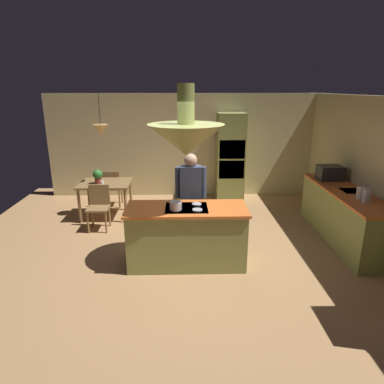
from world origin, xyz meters
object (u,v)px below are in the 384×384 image
at_px(chair_by_back_wall, 112,186).
at_px(canister_sugar, 361,193).
at_px(kitchen_island, 187,236).
at_px(potted_plant_on_table, 98,176).
at_px(microwave_on_counter, 330,173).
at_px(dining_table, 105,187).
at_px(cooking_pot_on_cooktop, 176,206).
at_px(person_at_island, 191,194).
at_px(oven_tower, 230,157).
at_px(chair_facing_island, 99,204).
at_px(cup_on_table, 102,183).
at_px(canister_flour, 366,196).

relative_size(chair_by_back_wall, canister_sugar, 4.21).
bearing_deg(kitchen_island, potted_plant_on_table, 132.01).
relative_size(potted_plant_on_table, microwave_on_counter, 0.65).
bearing_deg(dining_table, cooking_pot_on_cooktop, -55.37).
bearing_deg(person_at_island, oven_tower, 68.48).
xyz_separation_m(oven_tower, potted_plant_on_table, (-2.92, -1.22, -0.13)).
bearing_deg(oven_tower, person_at_island, -111.52).
bearing_deg(person_at_island, dining_table, 140.95).
height_order(chair_facing_island, potted_plant_on_table, potted_plant_on_table).
xyz_separation_m(kitchen_island, potted_plant_on_table, (-1.82, 2.02, 0.45)).
distance_m(oven_tower, microwave_on_counter, 2.42).
bearing_deg(oven_tower, cup_on_table, -154.24).
height_order(kitchen_island, microwave_on_counter, microwave_on_counter).
bearing_deg(cooking_pot_on_cooktop, chair_facing_island, 134.20).
distance_m(potted_plant_on_table, microwave_on_counter, 4.68).
bearing_deg(canister_flour, oven_tower, 119.50).
xyz_separation_m(person_at_island, canister_sugar, (2.76, -0.31, 0.10)).
height_order(dining_table, cup_on_table, cup_on_table).
bearing_deg(chair_facing_island, cooking_pot_on_cooktop, -45.80).
bearing_deg(kitchen_island, chair_facing_island, 139.46).
height_order(dining_table, canister_sugar, canister_sugar).
bearing_deg(chair_by_back_wall, canister_flour, 150.41).
bearing_deg(canister_sugar, cup_on_table, 161.30).
xyz_separation_m(oven_tower, dining_table, (-2.80, -1.14, -0.40)).
height_order(canister_flour, canister_sugar, canister_flour).
height_order(cup_on_table, canister_sugar, canister_sugar).
bearing_deg(microwave_on_counter, person_at_island, -161.89).
bearing_deg(canister_sugar, person_at_island, 173.63).
distance_m(potted_plant_on_table, cup_on_table, 0.21).
height_order(oven_tower, chair_by_back_wall, oven_tower).
distance_m(kitchen_island, potted_plant_on_table, 2.76).
relative_size(person_at_island, chair_by_back_wall, 1.89).
relative_size(person_at_island, canister_sugar, 7.94).
distance_m(chair_facing_island, chair_by_back_wall, 1.29).
height_order(potted_plant_on_table, canister_flour, canister_flour).
relative_size(kitchen_island, canister_sugar, 8.95).
relative_size(kitchen_island, chair_by_back_wall, 2.13).
distance_m(kitchen_island, canister_flour, 2.90).
bearing_deg(canister_sugar, canister_flour, -90.00).
bearing_deg(oven_tower, kitchen_island, -108.74).
distance_m(kitchen_island, cup_on_table, 2.57).
distance_m(kitchen_island, canister_sugar, 2.92).
distance_m(dining_table, microwave_on_counter, 4.59).
xyz_separation_m(canister_sugar, cooking_pot_on_cooktop, (-3.00, -0.48, -0.02)).
height_order(oven_tower, canister_flour, oven_tower).
relative_size(cup_on_table, canister_flour, 0.41).
bearing_deg(canister_sugar, chair_by_back_wall, 152.15).
height_order(kitchen_island, canister_flour, canister_flour).
bearing_deg(canister_flour, chair_by_back_wall, 150.41).
distance_m(kitchen_island, chair_by_back_wall, 3.23).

